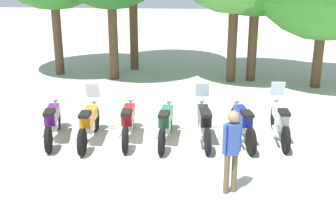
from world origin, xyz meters
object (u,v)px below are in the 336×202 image
object	(u,v)px
motorcycle_0	(52,121)
motorcycle_5	(242,122)
person_0	(232,146)
motorcycle_2	(128,121)
motorcycle_6	(280,120)
motorcycle_4	(204,121)
motorcycle_1	(89,122)
motorcycle_3	(166,123)

from	to	relation	value
motorcycle_0	motorcycle_5	xyz separation A→B (m)	(4.79, 0.34, 0.00)
person_0	motorcycle_2	bearing A→B (deg)	17.66
motorcycle_6	motorcycle_4	bearing A→B (deg)	97.19
motorcycle_0	person_0	xyz separation A→B (m)	(4.37, -2.26, 0.48)
motorcycle_1	motorcycle_5	size ratio (longest dim) A/B	1.01
motorcycle_1	motorcycle_6	xyz separation A→B (m)	(4.79, 0.61, 0.00)
motorcycle_2	motorcycle_5	size ratio (longest dim) A/B	1.01
motorcycle_4	motorcycle_1	bearing A→B (deg)	89.77
motorcycle_0	motorcycle_1	xyz separation A→B (m)	(0.96, -0.04, 0.01)
motorcycle_3	motorcycle_4	world-z (taller)	motorcycle_4
motorcycle_2	motorcycle_5	world-z (taller)	same
motorcycle_4	person_0	world-z (taller)	person_0
motorcycle_0	motorcycle_4	world-z (taller)	motorcycle_4
motorcycle_5	person_0	size ratio (longest dim) A/B	1.30
motorcycle_2	motorcycle_3	bearing A→B (deg)	-97.24
motorcycle_3	motorcycle_0	bearing A→B (deg)	94.20
motorcycle_1	motorcycle_3	xyz separation A→B (m)	(1.92, 0.18, -0.01)
motorcycle_1	motorcycle_5	bearing A→B (deg)	-88.09
motorcycle_3	motorcycle_6	xyz separation A→B (m)	(2.87, 0.43, 0.01)
motorcycle_4	person_0	distance (m)	2.64
motorcycle_0	motorcycle_4	distance (m)	3.84
motorcycle_2	motorcycle_4	distance (m)	1.92
motorcycle_4	motorcycle_6	xyz separation A→B (m)	(1.92, 0.28, 0.00)
motorcycle_3	motorcycle_4	distance (m)	0.96
motorcycle_2	person_0	size ratio (longest dim) A/B	1.31
motorcycle_3	person_0	world-z (taller)	person_0
motorcycle_1	motorcycle_6	distance (m)	4.83
motorcycle_5	motorcycle_6	bearing A→B (deg)	-87.21
motorcycle_6	motorcycle_1	bearing A→B (deg)	96.06
motorcycle_4	motorcycle_5	distance (m)	0.96
motorcycle_4	motorcycle_3	bearing A→B (deg)	92.16
motorcycle_0	motorcycle_2	world-z (taller)	same
motorcycle_3	motorcycle_6	size ratio (longest dim) A/B	1.00
motorcycle_4	motorcycle_5	bearing A→B (deg)	-93.33
motorcycle_3	person_0	bearing A→B (deg)	-146.66
motorcycle_1	motorcycle_2	distance (m)	0.98
motorcycle_2	motorcycle_1	bearing A→B (deg)	97.61
motorcycle_3	motorcycle_4	size ratio (longest dim) A/B	1.00
motorcycle_3	motorcycle_4	bearing A→B (deg)	-79.66
motorcycle_3	motorcycle_1	bearing A→B (deg)	96.76
motorcycle_5	person_0	xyz separation A→B (m)	(-0.42, -2.60, 0.48)
motorcycle_0	motorcycle_4	xyz separation A→B (m)	(3.83, 0.28, 0.01)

